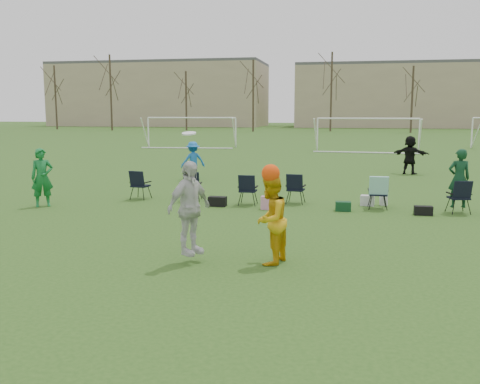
% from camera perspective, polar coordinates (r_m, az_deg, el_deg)
% --- Properties ---
extents(ground, '(260.00, 260.00, 0.00)m').
position_cam_1_polar(ground, '(9.34, -5.86, -9.68)').
color(ground, '#294F18').
rests_on(ground, ground).
extents(fielder_green_near, '(0.79, 0.74, 1.81)m').
position_cam_1_polar(fielder_green_near, '(17.55, -20.35, 1.46)').
color(fielder_green_near, '#136C2E').
rests_on(fielder_green_near, ground).
extents(fielder_blue, '(1.22, 1.07, 1.63)m').
position_cam_1_polar(fielder_blue, '(23.19, -5.04, 3.36)').
color(fielder_blue, blue).
rests_on(fielder_blue, ground).
extents(fielder_black, '(1.74, 1.18, 1.81)m').
position_cam_1_polar(fielder_black, '(26.29, 17.68, 3.79)').
color(fielder_black, black).
rests_on(fielder_black, ground).
extents(center_contest, '(2.42, 1.30, 2.55)m').
position_cam_1_polar(center_contest, '(10.26, -0.80, -2.27)').
color(center_contest, silver).
rests_on(center_contest, ground).
extents(sideline_setup, '(10.68, 1.70, 1.86)m').
position_cam_1_polar(sideline_setup, '(16.71, 7.50, 0.33)').
color(sideline_setup, '#0F3920').
rests_on(sideline_setup, ground).
extents(goal_left, '(7.39, 0.76, 2.46)m').
position_cam_1_polar(goal_left, '(44.32, -5.20, 7.28)').
color(goal_left, white).
rests_on(goal_left, ground).
extents(goal_mid, '(7.40, 0.63, 2.46)m').
position_cam_1_polar(goal_mid, '(40.49, 13.44, 6.96)').
color(goal_mid, white).
rests_on(goal_mid, ground).
extents(tree_line, '(110.28, 3.28, 11.40)m').
position_cam_1_polar(tree_line, '(78.37, 9.83, 10.07)').
color(tree_line, '#382B21').
rests_on(tree_line, ground).
extents(building_row, '(126.00, 16.00, 13.00)m').
position_cam_1_polar(building_row, '(104.58, 13.90, 10.04)').
color(building_row, tan).
rests_on(building_row, ground).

